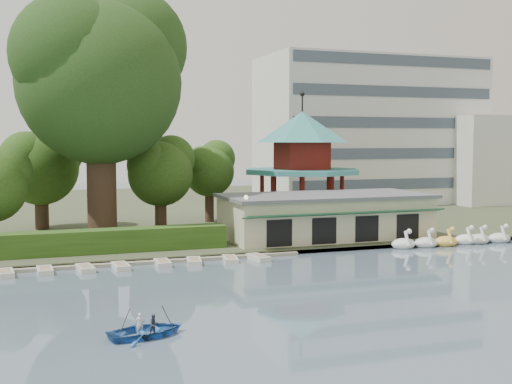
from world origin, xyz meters
name	(u,v)px	position (x,y,z in m)	size (l,w,h in m)	color
ground_plane	(333,313)	(0.00, 0.00, 0.00)	(220.00, 220.00, 0.00)	slate
shore	(155,209)	(0.00, 52.00, 0.20)	(220.00, 70.00, 0.40)	#424930
embankment	(235,255)	(0.00, 17.30, 0.15)	(220.00, 0.60, 0.30)	gray
dock	(76,266)	(-12.00, 17.20, 0.12)	(34.00, 1.60, 0.24)	gray
boathouse	(325,215)	(10.00, 21.97, 2.37)	(18.60, 9.39, 3.90)	beige
pavilion	(302,156)	(12.00, 32.00, 7.48)	(12.40, 12.40, 13.50)	beige
office_building	(390,136)	(32.67, 49.00, 9.73)	(38.00, 18.00, 20.00)	silver
hedge	(31,245)	(-15.00, 20.50, 1.30)	(30.00, 2.00, 1.80)	#2F5119
lamp_post	(246,212)	(1.50, 19.00, 3.34)	(0.36, 0.36, 4.28)	black
big_tree	(101,70)	(-8.81, 28.23, 15.25)	(15.72, 14.64, 22.60)	#3A281C
small_trees	(59,171)	(-12.39, 32.33, 6.25)	(38.59, 16.72, 10.34)	#3A281C
swan_boats	(466,240)	(20.98, 16.53, 0.40)	(15.86, 2.09, 1.92)	white
moored_rowboats	(66,269)	(-12.73, 15.78, 0.18)	(29.80, 2.72, 0.36)	beige
rowboat_with_passengers	(147,325)	(-9.91, -0.74, 0.52)	(5.67, 4.55, 2.01)	#295EA6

